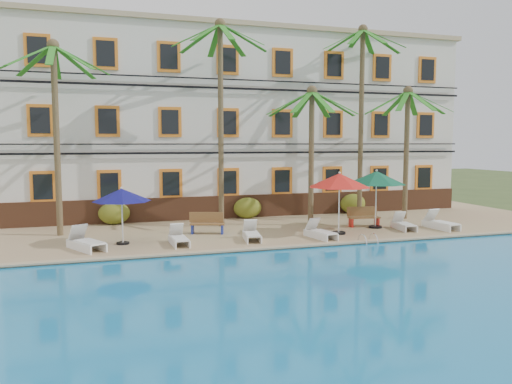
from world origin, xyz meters
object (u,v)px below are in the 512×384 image
object	(u,v)px
palm_e	(407,133)
lounger_c	(252,234)
lounger_f	(440,223)
lounger_a	(86,242)
lounger_d	(320,232)
palm_b	(221,97)
umbrella_green	(376,178)
lounger_e	(404,224)
bench_left	(208,223)
umbrella_red	(339,181)
lounger_b	(179,238)
umbrella_blue	(122,195)
pool_ladder	(368,242)
bench_right	(363,216)
palm_c	(312,134)
palm_a	(56,111)
palm_d	(362,98)

from	to	relation	value
palm_e	lounger_c	world-z (taller)	palm_e
lounger_c	lounger_f	xyz separation A→B (m)	(9.11, -0.01, 0.03)
lounger_a	lounger_d	world-z (taller)	lounger_a
palm_b	lounger_f	bearing A→B (deg)	-21.43
umbrella_green	lounger_e	size ratio (longest dim) A/B	1.58
lounger_f	bench_left	size ratio (longest dim) A/B	1.21
umbrella_red	lounger_b	bearing A→B (deg)	-178.00
lounger_f	lounger_e	bearing A→B (deg)	169.19
umbrella_blue	pool_ladder	size ratio (longest dim) A/B	3.04
lounger_b	lounger_f	bearing A→B (deg)	0.06
umbrella_red	lounger_b	distance (m)	7.33
bench_right	palm_b	bearing A→B (deg)	162.51
palm_e	lounger_c	distance (m)	10.74
palm_c	pool_ladder	world-z (taller)	palm_c
palm_a	bench_left	size ratio (longest dim) A/B	5.25
palm_c	lounger_d	xyz separation A→B (m)	(-0.94, -3.15, -4.11)
palm_b	lounger_a	world-z (taller)	palm_b
lounger_a	bench_left	bearing A→B (deg)	21.34
palm_e	lounger_b	xyz separation A→B (m)	(-12.33, -3.21, -4.23)
lounger_c	lounger_d	world-z (taller)	lounger_c
palm_a	palm_c	distance (m)	11.43
bench_left	pool_ladder	distance (m)	6.91
palm_e	lounger_c	bearing A→B (deg)	-161.18
umbrella_blue	umbrella_red	distance (m)	9.13
palm_a	palm_d	world-z (taller)	palm_d
umbrella_blue	bench_right	bearing A→B (deg)	4.91
lounger_a	palm_e	bearing A→B (deg)	11.17
bench_left	lounger_b	bearing A→B (deg)	-127.45
lounger_d	pool_ladder	bearing A→B (deg)	-45.47
palm_c	lounger_c	size ratio (longest dim) A/B	3.79
lounger_f	palm_b	bearing A→B (deg)	158.57
lounger_a	palm_c	bearing A→B (deg)	14.59
palm_a	lounger_e	xyz separation A→B (m)	(14.94, -3.16, -5.04)
palm_e	bench_right	size ratio (longest dim) A/B	4.44
lounger_e	bench_right	world-z (taller)	bench_right
bench_left	bench_right	bearing A→B (deg)	-2.69
palm_e	lounger_f	world-z (taller)	palm_e
umbrella_blue	bench_left	distance (m)	4.15
umbrella_green	bench_right	size ratio (longest dim) A/B	1.77
palm_a	lounger_f	bearing A→B (deg)	-11.82
lounger_e	lounger_a	bearing A→B (deg)	-178.97
lounger_f	lounger_a	bearing A→B (deg)	179.69
palm_e	umbrella_red	distance (m)	6.46
lounger_d	umbrella_green	bearing A→B (deg)	23.45
umbrella_red	lounger_d	size ratio (longest dim) A/B	1.55
lounger_f	palm_a	bearing A→B (deg)	168.18
palm_d	bench_left	xyz separation A→B (m)	(-8.98, -2.75, -5.90)
umbrella_red	lounger_a	world-z (taller)	umbrella_red
lounger_d	palm_c	bearing A→B (deg)	73.36
palm_c	lounger_e	distance (m)	5.96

